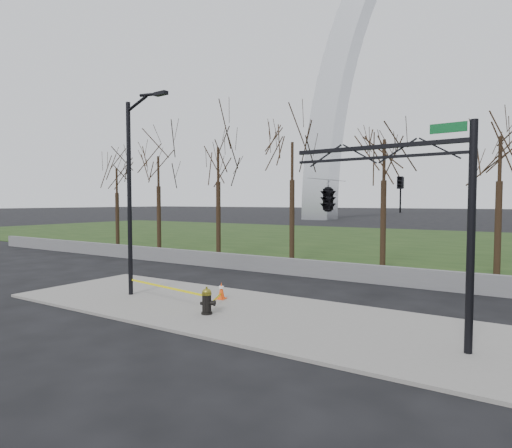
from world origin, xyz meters
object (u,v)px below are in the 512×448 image
Objects in this scene: fire_hydrant at (207,301)px; traffic_cone at (221,291)px; street_light at (133,183)px; traffic_signal_mast at (351,195)px.

fire_hydrant reaches higher than traffic_cone.
fire_hydrant is 0.12× the size of street_light.
street_light is 9.25m from traffic_signal_mast.
street_light reaches higher than traffic_cone.
fire_hydrant is 1.43× the size of traffic_cone.
fire_hydrant is 6.12m from street_light.
traffic_signal_mast is at bearing -12.27° from traffic_cone.
traffic_signal_mast is at bearing 4.79° from street_light.
street_light is 1.37× the size of traffic_signal_mast.
fire_hydrant is 0.16× the size of traffic_signal_mast.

